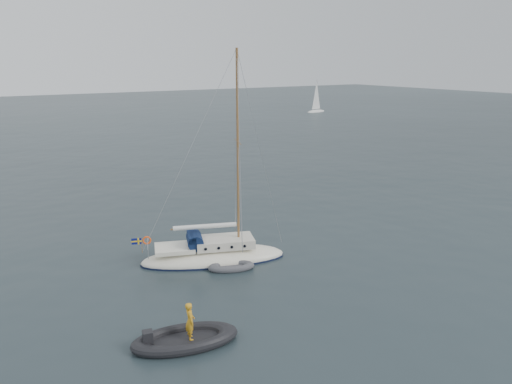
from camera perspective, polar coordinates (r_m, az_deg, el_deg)
ground at (r=29.77m, az=-0.60°, el=-6.91°), size 300.00×300.00×0.00m
sailboat at (r=28.39m, az=-4.88°, el=-6.08°), size 8.57×2.57×12.20m
dinghy at (r=27.45m, az=-2.84°, el=-8.52°), size 2.55×1.15×0.37m
rib at (r=20.99m, az=-8.14°, el=-16.19°), size 4.34×1.97×1.80m
distant_yacht_b at (r=110.13m, az=6.91°, el=10.66°), size 5.47×2.92×7.25m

